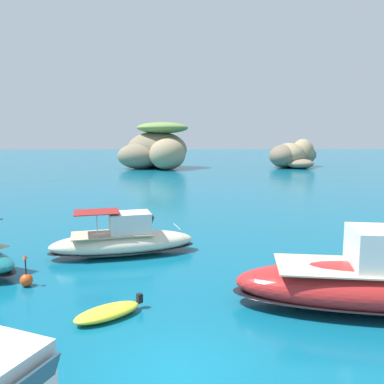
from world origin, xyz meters
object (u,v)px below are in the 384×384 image
at_px(dinghy_tender, 108,312).
at_px(islet_small, 292,155).
at_px(channel_buoy, 26,279).
at_px(islet_large, 156,150).
at_px(motorboat_cream, 124,241).
at_px(motorboat_red, 377,283).

bearing_deg(dinghy_tender, islet_small, 69.85).
height_order(islet_small, channel_buoy, islet_small).
xyz_separation_m(islet_small, channel_buoy, (-31.01, -69.64, -2.24)).
relative_size(islet_large, motorboat_cream, 2.12).
bearing_deg(motorboat_cream, channel_buoy, -127.98).
distance_m(motorboat_red, channel_buoy, 14.84).
xyz_separation_m(islet_small, motorboat_cream, (-27.32, -64.92, -1.75)).
relative_size(islet_large, dinghy_tender, 6.67).
distance_m(islet_small, dinghy_tender, 77.68).
xyz_separation_m(motorboat_red, dinghy_tender, (-10.30, -0.50, -0.85)).
bearing_deg(islet_large, channel_buoy, -91.03).
height_order(motorboat_cream, channel_buoy, motorboat_cream).
bearing_deg(dinghy_tender, motorboat_red, 2.75).
xyz_separation_m(islet_small, dinghy_tender, (-26.75, -72.89, -2.35)).
relative_size(islet_large, motorboat_red, 1.61).
relative_size(islet_small, dinghy_tender, 5.53).
relative_size(motorboat_red, dinghy_tender, 4.15).
bearing_deg(islet_small, motorboat_red, -102.80).
relative_size(islet_large, islet_small, 1.21).
relative_size(islet_small, motorboat_cream, 1.75).
distance_m(islet_large, islet_small, 29.89).
distance_m(islet_small, motorboat_red, 74.25).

